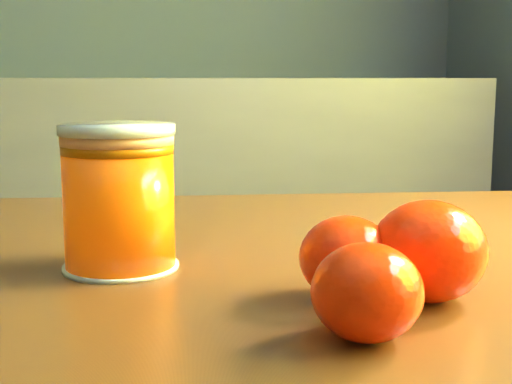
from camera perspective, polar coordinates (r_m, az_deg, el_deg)
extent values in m
cube|color=brown|center=(0.55, 11.50, -8.15)|extent=(1.09, 0.82, 0.04)
cylinder|color=#FF5505|center=(0.54, -10.88, -1.20)|extent=(0.08, 0.08, 0.09)
cylinder|color=#FFA368|center=(0.54, -11.04, 4.16)|extent=(0.08, 0.08, 0.01)
cylinder|color=silver|center=(0.53, -11.06, 4.84)|extent=(0.09, 0.09, 0.01)
ellipsoid|color=#FF2C05|center=(0.47, 13.65, -4.61)|extent=(0.08, 0.08, 0.07)
ellipsoid|color=#FF2C05|center=(0.47, 7.26, -5.24)|extent=(0.07, 0.07, 0.05)
ellipsoid|color=#FF2C05|center=(0.40, 8.87, -7.92)|extent=(0.08, 0.08, 0.05)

